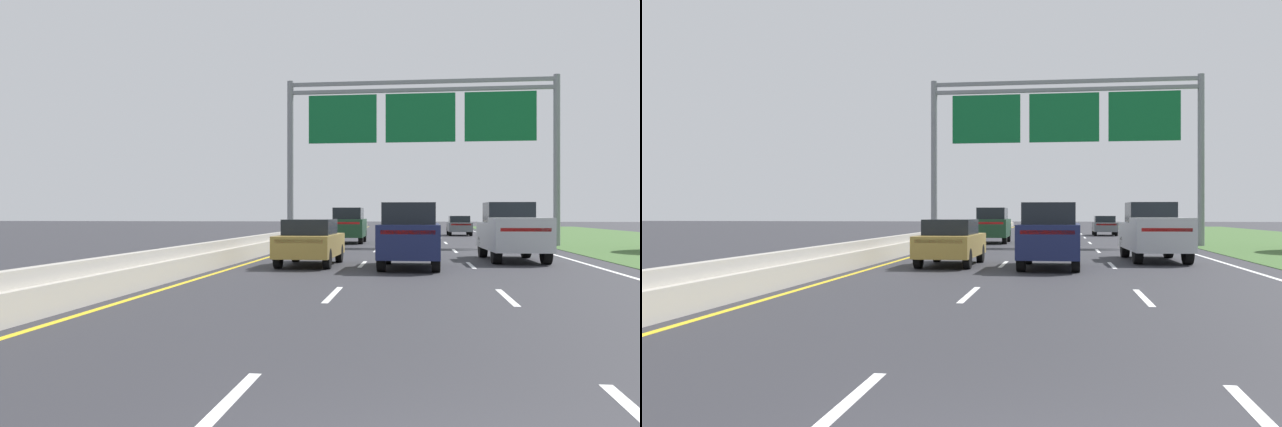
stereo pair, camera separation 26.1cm
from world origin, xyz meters
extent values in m
plane|color=#2B2B30|center=(0.00, 35.00, 0.00)|extent=(220.00, 220.00, 0.00)
cube|color=white|center=(-1.85, 1.50, 0.00)|extent=(0.14, 3.00, 0.01)
cube|color=white|center=(-1.85, 10.50, 0.00)|extent=(0.14, 3.00, 0.01)
cube|color=white|center=(-1.85, 19.50, 0.00)|extent=(0.14, 3.00, 0.01)
cube|color=white|center=(-1.85, 28.50, 0.00)|extent=(0.14, 3.00, 0.01)
cube|color=white|center=(-1.85, 37.50, 0.00)|extent=(0.14, 3.00, 0.01)
cube|color=white|center=(-1.85, 46.50, 0.00)|extent=(0.14, 3.00, 0.01)
cube|color=white|center=(-1.85, 55.50, 0.00)|extent=(0.14, 3.00, 0.01)
cube|color=white|center=(-1.85, 64.50, 0.00)|extent=(0.14, 3.00, 0.01)
cube|color=white|center=(-1.85, 73.50, 0.00)|extent=(0.14, 3.00, 0.01)
cube|color=white|center=(-1.85, 82.50, 0.00)|extent=(0.14, 3.00, 0.01)
cube|color=white|center=(1.85, 10.50, 0.00)|extent=(0.14, 3.00, 0.01)
cube|color=white|center=(1.85, 19.50, 0.00)|extent=(0.14, 3.00, 0.01)
cube|color=white|center=(1.85, 28.50, 0.00)|extent=(0.14, 3.00, 0.01)
cube|color=white|center=(1.85, 37.50, 0.00)|extent=(0.14, 3.00, 0.01)
cube|color=white|center=(1.85, 46.50, 0.00)|extent=(0.14, 3.00, 0.01)
cube|color=white|center=(1.85, 55.50, 0.00)|extent=(0.14, 3.00, 0.01)
cube|color=white|center=(1.85, 64.50, 0.00)|extent=(0.14, 3.00, 0.01)
cube|color=white|center=(1.85, 73.50, 0.00)|extent=(0.14, 3.00, 0.01)
cube|color=white|center=(1.85, 82.50, 0.00)|extent=(0.14, 3.00, 0.01)
cube|color=white|center=(5.90, 35.00, 0.00)|extent=(0.16, 106.00, 0.01)
cube|color=gold|center=(-5.90, 35.00, 0.00)|extent=(0.16, 106.00, 0.01)
cube|color=#A8A399|center=(-6.60, 35.00, 0.28)|extent=(0.60, 110.00, 0.55)
cube|color=#A8A399|center=(-6.60, 35.00, 0.70)|extent=(0.25, 110.00, 0.30)
cylinder|color=gray|center=(-7.05, 34.32, 4.67)|extent=(0.36, 0.36, 9.33)
cylinder|color=gray|center=(7.65, 34.32, 4.67)|extent=(0.36, 0.36, 9.33)
cube|color=gray|center=(0.30, 34.32, 9.11)|extent=(14.70, 0.24, 0.20)
cube|color=gray|center=(0.30, 34.32, 8.66)|extent=(14.70, 0.24, 0.20)
cube|color=#0C602D|center=(-4.03, 34.14, 7.08)|extent=(3.83, 0.12, 2.70)
cube|color=#0C602D|center=(0.30, 34.14, 7.08)|extent=(3.83, 0.12, 2.70)
cube|color=#0C602D|center=(4.63, 34.14, 7.08)|extent=(3.83, 0.12, 2.70)
cube|color=#B2B5BA|center=(3.58, 22.14, 0.92)|extent=(2.15, 5.45, 1.00)
cube|color=black|center=(3.56, 22.99, 1.81)|extent=(1.77, 1.95, 0.78)
cube|color=#B21414|center=(3.66, 19.48, 1.22)|extent=(1.68, 0.13, 0.12)
cube|color=#B2B5BA|center=(3.63, 20.41, 1.52)|extent=(2.05, 2.00, 0.20)
cylinder|color=black|center=(2.68, 23.95, 0.42)|extent=(0.32, 0.85, 0.84)
cylinder|color=black|center=(4.38, 24.00, 0.42)|extent=(0.32, 0.85, 0.84)
cylinder|color=black|center=(2.79, 20.28, 0.42)|extent=(0.32, 0.85, 0.84)
cylinder|color=black|center=(4.49, 20.33, 0.42)|extent=(0.32, 0.85, 0.84)
cube|color=#193D23|center=(-3.92, 36.75, 0.91)|extent=(1.95, 4.72, 1.05)
cube|color=black|center=(-3.91, 36.60, 1.77)|extent=(1.67, 3.02, 0.68)
cube|color=#B21414|center=(-3.89, 34.44, 1.22)|extent=(1.60, 0.10, 0.12)
cylinder|color=black|center=(-4.75, 38.33, 0.38)|extent=(0.27, 0.76, 0.76)
cylinder|color=black|center=(-3.11, 38.35, 0.38)|extent=(0.27, 0.76, 0.76)
cylinder|color=black|center=(-4.72, 35.14, 0.38)|extent=(0.27, 0.76, 0.76)
cylinder|color=black|center=(-3.08, 35.16, 0.38)|extent=(0.27, 0.76, 0.76)
cube|color=slate|center=(3.60, 51.93, 0.69)|extent=(1.83, 4.40, 0.72)
cube|color=black|center=(3.60, 51.88, 1.31)|extent=(1.57, 2.30, 0.52)
cube|color=#B21414|center=(3.60, 49.77, 0.91)|extent=(1.53, 0.08, 0.12)
cylinder|color=black|center=(2.79, 53.43, 0.33)|extent=(0.22, 0.66, 0.66)
cylinder|color=black|center=(4.39, 53.43, 0.33)|extent=(0.22, 0.66, 0.66)
cylinder|color=black|center=(2.80, 50.43, 0.33)|extent=(0.22, 0.66, 0.66)
cylinder|color=black|center=(4.40, 50.44, 0.33)|extent=(0.22, 0.66, 0.66)
cube|color=#161E47|center=(-0.22, 18.16, 0.91)|extent=(1.99, 4.74, 1.05)
cube|color=black|center=(-0.22, 18.01, 1.77)|extent=(1.69, 3.03, 0.68)
cube|color=#B21414|center=(-0.26, 15.85, 1.22)|extent=(1.60, 0.11, 0.12)
cylinder|color=black|center=(-1.00, 19.77, 0.38)|extent=(0.28, 0.77, 0.76)
cylinder|color=black|center=(0.63, 19.74, 0.38)|extent=(0.28, 0.77, 0.76)
cylinder|color=black|center=(-1.07, 16.57, 0.38)|extent=(0.28, 0.77, 0.76)
cylinder|color=black|center=(0.57, 16.54, 0.38)|extent=(0.28, 0.77, 0.76)
cube|color=#A38438|center=(-3.58, 18.80, 0.69)|extent=(1.92, 4.44, 0.72)
cube|color=black|center=(-3.58, 18.75, 1.31)|extent=(1.62, 2.34, 0.52)
cube|color=#B21414|center=(-3.63, 16.64, 0.91)|extent=(1.53, 0.12, 0.12)
cylinder|color=black|center=(-4.35, 20.32, 0.33)|extent=(0.24, 0.66, 0.66)
cylinder|color=black|center=(-2.75, 20.28, 0.33)|extent=(0.24, 0.66, 0.66)
cylinder|color=black|center=(-4.42, 17.33, 0.33)|extent=(0.24, 0.66, 0.66)
cylinder|color=black|center=(-2.82, 17.29, 0.33)|extent=(0.24, 0.66, 0.66)
cube|color=navy|center=(-0.02, 47.83, 0.69)|extent=(1.84, 4.41, 0.72)
cube|color=black|center=(-0.02, 47.78, 1.31)|extent=(1.57, 2.31, 0.52)
cube|color=#B21414|center=(-0.03, 45.67, 0.91)|extent=(1.53, 0.09, 0.12)
cylinder|color=black|center=(-0.81, 49.33, 0.33)|extent=(0.22, 0.66, 0.66)
cylinder|color=black|center=(0.79, 49.32, 0.33)|extent=(0.22, 0.66, 0.66)
cylinder|color=black|center=(-0.83, 46.34, 0.33)|extent=(0.22, 0.66, 0.66)
cylinder|color=black|center=(0.77, 46.33, 0.33)|extent=(0.22, 0.66, 0.66)
camera|label=1|loc=(-0.13, -4.44, 1.77)|focal=38.68mm
camera|label=2|loc=(0.13, -4.40, 1.77)|focal=38.68mm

